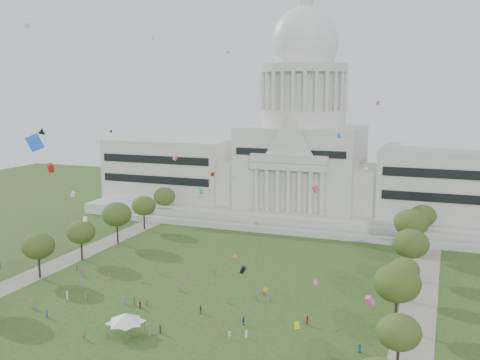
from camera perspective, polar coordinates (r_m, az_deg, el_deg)
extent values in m
plane|color=#2D4A1D|center=(118.84, -7.87, -14.87)|extent=(400.00, 400.00, 0.00)
cube|color=beige|center=(221.41, 6.35, -2.88)|extent=(160.00, 60.00, 4.00)
cube|color=beige|center=(190.63, 3.91, -5.14)|extent=(130.00, 3.00, 2.00)
cube|color=beige|center=(197.73, 4.58, -4.18)|extent=(140.00, 3.00, 5.00)
cube|color=beige|center=(237.36, -6.63, 1.13)|extent=(50.00, 34.00, 22.00)
cube|color=beige|center=(211.75, 20.93, -0.42)|extent=(50.00, 34.00, 22.00)
cube|color=beige|center=(224.71, -0.48, -0.04)|extent=(12.00, 26.00, 16.00)
cube|color=beige|center=(211.78, 13.30, -0.87)|extent=(12.00, 26.00, 16.00)
cube|color=beige|center=(217.65, 6.36, 1.19)|extent=(44.00, 38.00, 28.00)
cube|color=beige|center=(198.05, 4.96, 1.35)|extent=(28.00, 3.00, 2.40)
cube|color=black|center=(222.07, -8.66, 1.04)|extent=(46.00, 0.40, 11.00)
cube|color=black|center=(194.46, 20.99, -0.64)|extent=(46.00, 0.40, 11.00)
cylinder|color=beige|center=(215.79, 6.46, 6.30)|extent=(32.00, 32.00, 6.00)
cylinder|color=beige|center=(215.51, 6.51, 8.95)|extent=(28.00, 28.00, 14.00)
cylinder|color=beige|center=(215.63, 6.55, 11.21)|extent=(32.40, 32.40, 3.00)
cylinder|color=beige|center=(215.89, 6.58, 12.67)|extent=(22.00, 22.00, 8.00)
ellipsoid|color=white|center=(216.17, 6.60, 13.73)|extent=(25.00, 25.00, 26.20)
cylinder|color=beige|center=(217.64, 6.67, 17.27)|extent=(6.00, 6.00, 5.00)
cube|color=gray|center=(167.47, -17.62, -7.97)|extent=(8.00, 160.00, 0.04)
cube|color=gray|center=(134.20, 17.64, -12.33)|extent=(8.00, 160.00, 0.04)
ellipsoid|color=#394D1D|center=(102.03, 15.85, -14.65)|extent=(7.58, 7.58, 6.20)
cylinder|color=black|center=(155.53, -19.70, -8.37)|extent=(0.56, 0.56, 5.47)
ellipsoid|color=#35471A|center=(153.93, -19.82, -6.31)|extent=(8.42, 8.42, 6.89)
cylinder|color=black|center=(121.59, 15.54, -12.97)|extent=(0.56, 0.56, 6.20)
ellipsoid|color=#364C15|center=(119.29, 15.68, -10.04)|extent=(9.55, 9.55, 7.82)
cylinder|color=black|center=(167.41, -15.78, -6.95)|extent=(0.56, 0.56, 5.27)
ellipsoid|color=#374D1C|center=(165.96, -15.86, -5.10)|extent=(8.12, 8.12, 6.65)
cylinder|color=black|center=(137.78, 16.27, -10.68)|extent=(0.56, 0.56, 4.56)
ellipsoid|color=#3E5117|center=(136.23, 16.36, -8.77)|extent=(7.01, 7.01, 5.74)
cylinder|color=black|center=(181.95, -12.34, -5.39)|extent=(0.56, 0.56, 6.03)
ellipsoid|color=#32491B|center=(180.46, -12.41, -3.43)|extent=(9.29, 9.29, 7.60)
cylinder|color=black|center=(152.26, 16.87, -8.50)|extent=(0.56, 0.56, 5.97)
ellipsoid|color=#334918|center=(150.50, 16.98, -6.21)|extent=(9.19, 9.19, 7.52)
cylinder|color=black|center=(197.95, -9.70, -4.21)|extent=(0.56, 0.56, 5.41)
ellipsoid|color=#374F1A|center=(196.70, -9.75, -2.58)|extent=(8.33, 8.33, 6.81)
cylinder|color=black|center=(171.58, 16.89, -6.42)|extent=(0.56, 0.56, 6.37)
ellipsoid|color=#344818|center=(169.93, 17.00, -4.22)|extent=(9.82, 9.82, 8.03)
cylinder|color=black|center=(214.15, -7.65, -3.14)|extent=(0.56, 0.56, 5.32)
ellipsoid|color=#3A4919|center=(213.02, -7.69, -1.66)|extent=(8.19, 8.19, 6.70)
cylinder|color=black|center=(188.93, 18.00, -5.18)|extent=(0.56, 0.56, 5.47)
ellipsoid|color=#354A17|center=(187.61, 18.09, -3.46)|extent=(8.42, 8.42, 6.89)
cylinder|color=#4C4C4C|center=(117.16, -13.37, -14.77)|extent=(0.12, 0.12, 2.38)
cylinder|color=#4C4C4C|center=(114.48, -11.07, -15.28)|extent=(0.12, 0.12, 2.38)
cylinder|color=#4C4C4C|center=(121.23, -11.93, -13.87)|extent=(0.12, 0.12, 2.38)
cylinder|color=#4C4C4C|center=(118.64, -9.68, -14.33)|extent=(0.12, 0.12, 2.38)
cube|color=white|center=(117.33, -11.53, -13.98)|extent=(6.86, 6.86, 0.19)
pyramid|color=white|center=(116.92, -11.55, -13.51)|extent=(9.60, 9.60, 1.91)
imported|color=navy|center=(110.85, 12.07, -16.36)|extent=(0.86, 0.99, 1.71)
imported|color=#B21E1E|center=(120.41, 6.88, -14.00)|extent=(1.12, 1.07, 1.98)
imported|color=#994C8C|center=(116.00, -2.20, -14.97)|extent=(0.84, 1.16, 1.62)
imported|color=#33723F|center=(125.50, -4.02, -12.99)|extent=(0.60, 1.10, 1.87)
imported|color=#B21E1E|center=(129.86, -10.11, -12.37)|extent=(1.33, 1.66, 1.69)
imported|color=olive|center=(117.77, -15.61, -14.89)|extent=(0.76, 0.82, 1.81)
imported|color=#994C8C|center=(130.90, -9.39, -12.23)|extent=(0.82, 0.74, 1.43)
imported|color=silver|center=(114.00, -1.07, -15.47)|extent=(0.94, 1.05, 1.46)
imported|color=navy|center=(119.64, 0.35, -14.14)|extent=(0.68, 1.10, 1.78)
cube|color=olive|center=(136.16, -20.41, -11.75)|extent=(0.57, 0.56, 1.86)
cube|color=#26262B|center=(117.28, -8.10, -14.76)|extent=(0.51, 0.52, 1.70)
cube|color=#4C4C51|center=(135.93, 2.38, -11.23)|extent=(0.52, 0.47, 1.66)
cube|color=olive|center=(137.18, -15.37, -11.40)|extent=(0.33, 0.46, 1.56)
cube|color=olive|center=(149.74, -13.15, -9.53)|extent=(0.39, 0.47, 1.54)
cube|color=olive|center=(150.90, -8.11, -9.18)|extent=(0.51, 0.55, 1.77)
cube|color=#4C4C51|center=(158.79, -16.24, -8.53)|extent=(0.55, 0.49, 1.77)
cube|color=olive|center=(115.85, -9.19, -15.16)|extent=(0.41, 0.46, 1.49)
cube|color=#994C8C|center=(132.45, 2.87, -11.79)|extent=(0.51, 0.51, 1.69)
cube|color=#33723F|center=(132.40, 1.72, -11.84)|extent=(0.30, 0.42, 1.46)
cube|color=silver|center=(114.19, 0.64, -15.39)|extent=(0.48, 0.47, 1.57)
cube|color=#994C8C|center=(139.01, -6.19, -10.82)|extent=(0.36, 0.47, 1.58)
cube|color=navy|center=(130.19, -19.03, -12.70)|extent=(0.51, 0.51, 1.68)
cube|color=olive|center=(122.70, -11.23, -13.78)|extent=(0.44, 0.32, 1.52)
cube|color=#33723F|center=(131.79, -10.73, -12.01)|extent=(0.32, 0.51, 1.91)
cube|color=olive|center=(131.17, -1.41, -12.05)|extent=(0.45, 0.44, 1.47)
cube|color=#4C4C51|center=(149.34, -2.62, -9.34)|extent=(0.46, 0.47, 1.53)
cube|color=#994C8C|center=(132.80, -11.68, -11.89)|extent=(0.47, 0.56, 1.83)
cube|color=silver|center=(138.78, -17.15, -11.16)|extent=(0.58, 0.57, 1.90)
cube|color=#994C8C|center=(144.00, -15.95, -10.40)|extent=(0.51, 0.48, 1.64)
cube|color=#994C8C|center=(154.36, -15.78, -9.03)|extent=(0.41, 0.52, 1.73)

